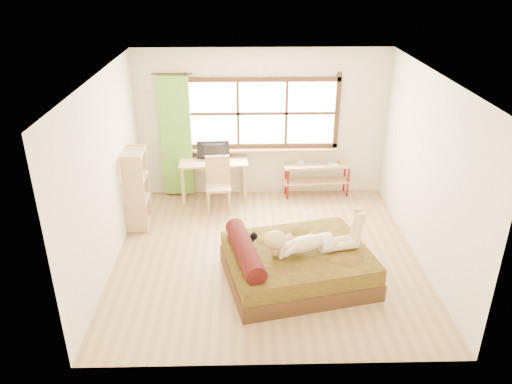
{
  "coord_description": "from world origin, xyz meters",
  "views": [
    {
      "loc": [
        -0.32,
        -6.42,
        4.09
      ],
      "look_at": [
        -0.16,
        0.2,
        0.96
      ],
      "focal_mm": 35.0,
      "sensor_mm": 36.0,
      "label": 1
    }
  ],
  "objects_px": {
    "woman": "(311,233)",
    "desk": "(214,166)",
    "kitten": "(245,239)",
    "chair": "(218,181)",
    "pipe_shelf": "(318,173)",
    "bed": "(295,264)",
    "bookshelf": "(137,188)"
  },
  "relations": [
    {
      "from": "woman",
      "to": "pipe_shelf",
      "type": "distance_m",
      "value": 2.82
    },
    {
      "from": "desk",
      "to": "chair",
      "type": "height_order",
      "value": "chair"
    },
    {
      "from": "woman",
      "to": "chair",
      "type": "distance_m",
      "value": 2.65
    },
    {
      "from": "chair",
      "to": "pipe_shelf",
      "type": "distance_m",
      "value": 1.89
    },
    {
      "from": "bookshelf",
      "to": "woman",
      "type": "bearing_deg",
      "value": -34.77
    },
    {
      "from": "bed",
      "to": "kitten",
      "type": "relative_size",
      "value": 7.68
    },
    {
      "from": "desk",
      "to": "kitten",
      "type": "bearing_deg",
      "value": -81.18
    },
    {
      "from": "chair",
      "to": "bookshelf",
      "type": "distance_m",
      "value": 1.43
    },
    {
      "from": "bed",
      "to": "kitten",
      "type": "distance_m",
      "value": 0.76
    },
    {
      "from": "woman",
      "to": "kitten",
      "type": "distance_m",
      "value": 0.9
    },
    {
      "from": "desk",
      "to": "woman",
      "type": "bearing_deg",
      "value": -65.44
    },
    {
      "from": "bed",
      "to": "desk",
      "type": "height_order",
      "value": "desk"
    },
    {
      "from": "desk",
      "to": "pipe_shelf",
      "type": "xyz_separation_m",
      "value": [
        1.92,
        0.12,
        -0.21
      ]
    },
    {
      "from": "kitten",
      "to": "bookshelf",
      "type": "bearing_deg",
      "value": 126.33
    },
    {
      "from": "bed",
      "to": "pipe_shelf",
      "type": "relative_size",
      "value": 1.75
    },
    {
      "from": "woman",
      "to": "chair",
      "type": "relative_size",
      "value": 1.4
    },
    {
      "from": "bed",
      "to": "desk",
      "type": "bearing_deg",
      "value": 102.64
    },
    {
      "from": "woman",
      "to": "bookshelf",
      "type": "distance_m",
      "value": 3.12
    },
    {
      "from": "desk",
      "to": "chair",
      "type": "distance_m",
      "value": 0.4
    },
    {
      "from": "bed",
      "to": "desk",
      "type": "distance_m",
      "value": 2.91
    },
    {
      "from": "pipe_shelf",
      "to": "bookshelf",
      "type": "distance_m",
      "value": 3.31
    },
    {
      "from": "chair",
      "to": "woman",
      "type": "bearing_deg",
      "value": -63.48
    },
    {
      "from": "chair",
      "to": "bookshelf",
      "type": "relative_size",
      "value": 0.72
    },
    {
      "from": "kitten",
      "to": "chair",
      "type": "height_order",
      "value": "chair"
    },
    {
      "from": "chair",
      "to": "pipe_shelf",
      "type": "height_order",
      "value": "chair"
    },
    {
      "from": "desk",
      "to": "pipe_shelf",
      "type": "bearing_deg",
      "value": -0.32
    },
    {
      "from": "chair",
      "to": "pipe_shelf",
      "type": "relative_size",
      "value": 0.76
    },
    {
      "from": "bookshelf",
      "to": "pipe_shelf",
      "type": "bearing_deg",
      "value": 16.99
    },
    {
      "from": "woman",
      "to": "pipe_shelf",
      "type": "relative_size",
      "value": 1.06
    },
    {
      "from": "desk",
      "to": "chair",
      "type": "bearing_deg",
      "value": -79.4
    },
    {
      "from": "woman",
      "to": "desk",
      "type": "height_order",
      "value": "woman"
    },
    {
      "from": "woman",
      "to": "pipe_shelf",
      "type": "height_order",
      "value": "woman"
    }
  ]
}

